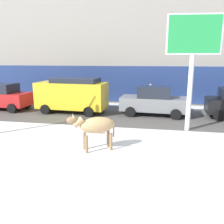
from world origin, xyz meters
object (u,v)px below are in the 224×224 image
(car_red_hatchback, at_px, (5,97))
(car_yellow_van, at_px, (72,94))
(billboard, at_px, (194,42))
(pedestrian_by_cars, at_px, (73,93))
(cow_tan, at_px, (96,126))
(pedestrian_near_billboard, at_px, (150,95))
(car_grey_sedan, at_px, (154,101))

(car_red_hatchback, height_order, car_yellow_van, car_yellow_van)
(billboard, distance_m, car_yellow_van, 8.24)
(billboard, relative_size, pedestrian_by_cars, 3.21)
(billboard, xyz_separation_m, car_red_hatchback, (-12.13, 2.76, -3.39))
(car_red_hatchback, relative_size, pedestrian_by_cars, 2.08)
(cow_tan, xyz_separation_m, pedestrian_near_billboard, (1.89, 9.00, -0.11))
(car_red_hatchback, distance_m, car_grey_sedan, 10.42)
(pedestrian_near_billboard, xyz_separation_m, pedestrian_by_cars, (-6.07, 0.00, 0.00))
(pedestrian_by_cars, bearing_deg, car_grey_sedan, -22.23)
(car_grey_sedan, bearing_deg, billboard, -60.32)
(car_grey_sedan, xyz_separation_m, pedestrian_by_cars, (-6.37, 2.60, -0.03))
(cow_tan, distance_m, car_grey_sedan, 6.77)
(car_yellow_van, bearing_deg, cow_tan, -62.66)
(car_grey_sedan, bearing_deg, cow_tan, -108.87)
(pedestrian_by_cars, bearing_deg, pedestrian_near_billboard, 0.00)
(car_red_hatchback, bearing_deg, billboard, -12.83)
(billboard, relative_size, car_red_hatchback, 1.55)
(cow_tan, bearing_deg, pedestrian_near_billboard, 78.15)
(car_red_hatchback, height_order, car_grey_sedan, car_red_hatchback)
(cow_tan, relative_size, billboard, 0.34)
(car_yellow_van, relative_size, pedestrian_by_cars, 2.72)
(billboard, bearing_deg, car_yellow_van, 158.46)
(cow_tan, relative_size, pedestrian_near_billboard, 1.08)
(billboard, xyz_separation_m, pedestrian_near_billboard, (-2.02, 5.62, -3.43))
(car_grey_sedan, xyz_separation_m, pedestrian_near_billboard, (-0.30, 2.60, -0.03))
(car_red_hatchback, xyz_separation_m, pedestrian_by_cars, (4.05, 2.85, -0.05))
(car_grey_sedan, bearing_deg, pedestrian_near_billboard, 96.53)
(car_red_hatchback, relative_size, car_grey_sedan, 0.84)
(car_yellow_van, distance_m, pedestrian_by_cars, 3.00)
(cow_tan, height_order, car_grey_sedan, car_grey_sedan)
(pedestrian_by_cars, bearing_deg, car_red_hatchback, -144.81)
(billboard, height_order, car_red_hatchback, billboard)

